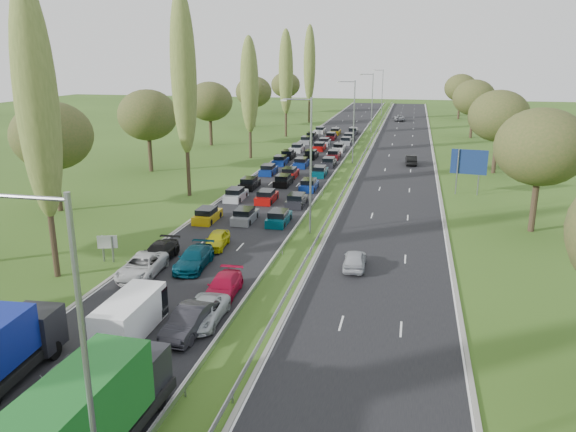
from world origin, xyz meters
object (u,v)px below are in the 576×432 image
Objects in this scene: near_car_3 at (159,252)px; white_van_rear at (130,317)px; near_car_2 at (142,266)px; info_sign at (108,245)px; white_van_front at (132,314)px; direction_sign at (469,164)px.

white_van_rear is at bearing -74.33° from near_car_3.
near_car_2 is 4.50m from info_sign.
info_sign is at bearing -167.25° from near_car_3.
white_van_front is at bearing -71.14° from near_car_2.
info_sign is (-3.90, 2.17, 0.61)m from near_car_2.
direction_sign is at bearing 60.30° from white_van_front.
white_van_front is 0.22m from white_van_rear.
white_van_front is at bearing 32.46° from white_van_rear.
white_van_rear reaches higher than near_car_2.
white_van_rear is (3.45, -11.18, 0.24)m from near_car_3.
white_van_front is at bearing -54.17° from info_sign.
direction_sign reaches higher than info_sign.
white_van_rear is 2.21× the size of info_sign.
near_car_2 is 0.97× the size of white_van_front.
near_car_3 is at bearing 14.23° from info_sign.
white_van_rear is 44.66m from direction_sign.
direction_sign is at bearing 46.56° from near_car_3.
white_van_front is 2.62× the size of info_sign.
white_van_front is (3.55, -11.11, 0.41)m from near_car_3.
direction_sign is (25.02, 27.83, 2.85)m from near_car_3.
info_sign is at bearing 125.00° from white_van_front.
white_van_rear is at bearing -71.95° from near_car_2.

